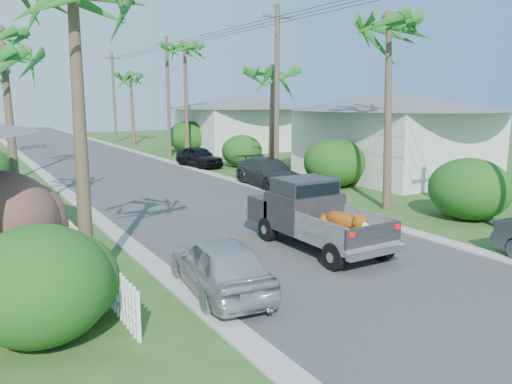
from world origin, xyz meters
TOP-DOWN VIEW (x-y plane):
  - ground at (0.00, 0.00)m, footprint 120.00×120.00m
  - road at (0.00, 25.00)m, footprint 8.00×100.00m
  - curb_left at (-4.30, 25.00)m, footprint 0.60×100.00m
  - curb_right at (4.30, 25.00)m, footprint 0.60×100.00m
  - pickup_truck at (0.50, 3.37)m, footprint 1.98×5.12m
  - parked_car_rm at (5.00, 12.78)m, footprint 2.33×5.01m
  - parked_car_rf at (5.00, 21.31)m, footprint 2.07×4.09m
  - parked_car_ln at (-3.60, 1.40)m, footprint 2.03×4.06m
  - palm_l_b at (-6.80, 12.00)m, footprint 4.40×4.40m
  - palm_l_c at (-6.00, 22.00)m, footprint 4.40×4.40m
  - palm_r_a at (6.30, 6.00)m, footprint 4.40×4.40m
  - palm_r_b at (6.60, 15.00)m, footprint 4.40×4.40m
  - palm_r_c at (6.20, 26.00)m, footprint 4.40×4.40m
  - palm_r_d at (6.50, 40.00)m, footprint 4.40×4.40m
  - shrub_l_a at (-7.50, 1.00)m, footprint 2.60×2.86m
  - shrub_l_c at (-7.40, 10.00)m, footprint 2.40×2.64m
  - shrub_r_a at (7.60, 3.00)m, footprint 2.80×3.08m
  - shrub_r_b at (7.80, 11.00)m, footprint 3.00×3.30m
  - shrub_r_c at (7.50, 20.00)m, footprint 2.60×2.86m
  - shrub_r_d at (8.00, 30.00)m, footprint 3.20×3.52m
  - picket_fence at (-6.00, 5.50)m, footprint 0.10×11.00m
  - house_right_near at (13.00, 12.00)m, footprint 8.00×9.00m
  - house_right_far at (13.00, 30.00)m, footprint 9.00×8.00m
  - utility_pole_b at (5.60, 13.00)m, footprint 1.60×0.26m
  - utility_pole_c at (5.60, 28.00)m, footprint 1.60×0.26m
  - utility_pole_d at (5.60, 43.00)m, footprint 1.60×0.26m

SIDE VIEW (x-z plane):
  - ground at x=0.00m, z-range 0.00..0.00m
  - road at x=0.00m, z-range 0.00..0.02m
  - curb_left at x=-4.30m, z-range 0.00..0.06m
  - curb_right at x=4.30m, z-range 0.00..0.06m
  - picket_fence at x=-6.00m, z-range 0.00..1.00m
  - parked_car_ln at x=-3.60m, z-range 0.00..1.33m
  - parked_car_rf at x=5.00m, z-range 0.00..1.34m
  - parked_car_rm at x=5.00m, z-range 0.00..1.42m
  - shrub_l_c at x=-7.40m, z-range 0.00..2.00m
  - pickup_truck at x=0.50m, z-range -0.02..2.04m
  - shrub_r_c at x=7.50m, z-range 0.00..2.10m
  - shrub_l_a at x=-7.50m, z-range 0.00..2.20m
  - shrub_r_a at x=7.60m, z-range 0.00..2.30m
  - shrub_r_b at x=7.80m, z-range 0.00..2.50m
  - shrub_r_d at x=8.00m, z-range 0.00..2.60m
  - house_right_far at x=13.00m, z-range -0.18..4.42m
  - house_right_near at x=13.00m, z-range -0.18..4.62m
  - utility_pole_b at x=5.60m, z-range 0.10..9.10m
  - utility_pole_c at x=5.60m, z-range 0.10..9.10m
  - utility_pole_d at x=5.60m, z-range 0.10..9.10m
  - palm_r_b at x=6.60m, z-range 2.35..9.55m
  - palm_l_b at x=-6.80m, z-range 2.44..9.85m
  - palm_r_d at x=6.50m, z-range 2.73..10.74m
  - palm_r_a at x=6.30m, z-range 3.07..11.78m
  - palm_l_c at x=-6.00m, z-range 3.31..12.51m
  - palm_r_c at x=6.20m, z-range 3.41..12.81m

